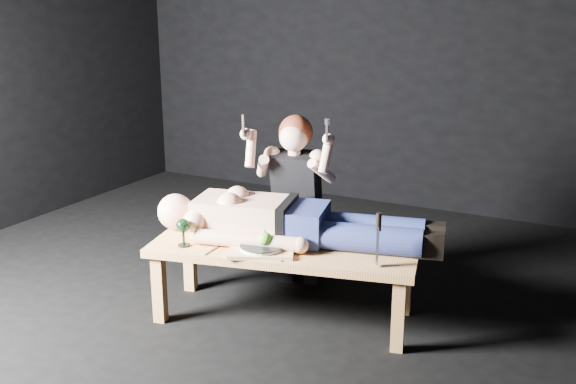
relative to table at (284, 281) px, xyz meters
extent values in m
plane|color=black|center=(-0.26, -0.02, -0.23)|extent=(5.00, 5.00, 0.00)
plane|color=black|center=(-0.26, 2.48, 1.27)|extent=(5.00, 0.00, 5.00)
cube|color=tan|center=(0.00, 0.00, 0.00)|extent=(1.59, 0.89, 0.45)
cube|color=tan|center=(-0.06, -0.16, 0.24)|extent=(0.43, 0.38, 0.02)
cylinder|color=white|center=(-0.06, -0.16, 0.26)|extent=(0.31, 0.31, 0.02)
sphere|color=#5FB02A|center=(-0.04, -0.15, 0.30)|extent=(0.08, 0.08, 0.08)
cube|color=#B2B2B7|center=(-0.32, -0.27, 0.23)|extent=(0.02, 0.16, 0.01)
cube|color=#B2B2B7|center=(0.09, -0.16, 0.23)|extent=(0.04, 0.16, 0.01)
cube|color=#B2B2B7|center=(0.04, -0.08, 0.23)|extent=(0.11, 0.13, 0.01)
camera|label=1|loc=(1.66, -3.15, 1.56)|focal=41.68mm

